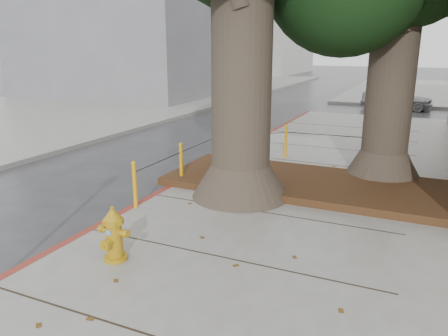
% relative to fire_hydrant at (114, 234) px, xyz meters
% --- Properties ---
extents(ground, '(140.00, 140.00, 0.00)m').
position_rel_fire_hydrant_xyz_m(ground, '(0.89, 0.73, -0.56)').
color(ground, '#28282B').
rests_on(ground, ground).
extents(sidewalk_opposite, '(14.00, 60.00, 0.15)m').
position_rel_fire_hydrant_xyz_m(sidewalk_opposite, '(-13.11, 10.73, -0.48)').
color(sidewalk_opposite, slate).
rests_on(sidewalk_opposite, ground).
extents(curb_red, '(0.14, 26.00, 0.16)m').
position_rel_fire_hydrant_xyz_m(curb_red, '(-1.11, 3.23, -0.48)').
color(curb_red, maroon).
rests_on(curb_red, ground).
extents(planter_bed, '(6.40, 2.60, 0.16)m').
position_rel_fire_hydrant_xyz_m(planter_bed, '(1.79, 4.63, -0.33)').
color(planter_bed, black).
rests_on(planter_bed, sidewalk_main).
extents(building_far_grey, '(12.00, 16.00, 12.00)m').
position_rel_fire_hydrant_xyz_m(building_far_grey, '(-14.11, 22.73, 5.44)').
color(building_far_grey, slate).
rests_on(building_far_grey, ground).
extents(building_far_white, '(12.00, 18.00, 15.00)m').
position_rel_fire_hydrant_xyz_m(building_far_white, '(-16.11, 45.73, 6.94)').
color(building_far_white, silver).
rests_on(building_far_white, ground).
extents(bollard_ring, '(3.79, 5.39, 0.95)m').
position_rel_fire_hydrant_xyz_m(bollard_ring, '(0.02, 5.11, 0.11)').
color(bollard_ring, orange).
rests_on(bollard_ring, sidewalk_main).
extents(fire_hydrant, '(0.43, 0.38, 0.84)m').
position_rel_fire_hydrant_xyz_m(fire_hydrant, '(0.00, 0.00, 0.00)').
color(fire_hydrant, '#B78812').
rests_on(fire_hydrant, sidewalk_main).
extents(car_silver, '(3.58, 1.61, 1.19)m').
position_rel_fire_hydrant_xyz_m(car_silver, '(2.62, 19.92, 0.04)').
color(car_silver, '#9E9DA2').
rests_on(car_silver, ground).
extents(car_dark, '(1.97, 4.13, 1.16)m').
position_rel_fire_hydrant_xyz_m(car_dark, '(-10.83, 19.84, 0.02)').
color(car_dark, black).
rests_on(car_dark, ground).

